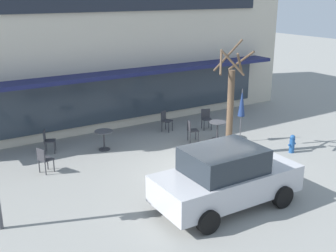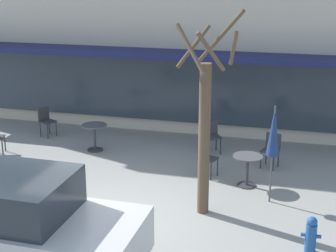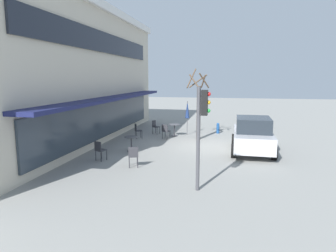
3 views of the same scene
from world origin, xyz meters
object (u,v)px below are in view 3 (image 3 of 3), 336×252
cafe_chair_1 (133,155)px  fire_hydrant (218,128)px  cafe_chair_0 (100,149)px  patio_umbrella_green_folded (187,110)px  cafe_chair_2 (137,130)px  street_tree (198,107)px  cafe_table_streetside (131,141)px  parked_sedan (253,135)px  cafe_table_near_wall (174,128)px  traffic_light_pole (202,122)px  cafe_chair_4 (166,130)px  cafe_chair_3 (155,126)px

cafe_chair_1 → fire_hydrant: (8.47, -3.09, -0.17)m
cafe_chair_0 → patio_umbrella_green_folded: bearing=-22.9°
patio_umbrella_green_folded → cafe_chair_2: bearing=122.7°
cafe_chair_1 → street_tree: 6.74m
cafe_table_streetside → cafe_chair_2: 3.29m
cafe_chair_0 → cafe_chair_1: size_ratio=1.00×
parked_sedan → street_tree: 4.11m
cafe_table_streetside → cafe_chair_0: 2.10m
cafe_table_near_wall → street_tree: size_ratio=0.18×
cafe_chair_1 → traffic_light_pole: bearing=-123.9°
patio_umbrella_green_folded → cafe_chair_4: patio_umbrella_green_folded is taller
cafe_table_streetside → cafe_chair_2: (3.22, 0.70, 0.01)m
cafe_chair_0 → cafe_chair_4: (5.29, -1.85, 0.00)m
patio_umbrella_green_folded → parked_sedan: 5.55m
cafe_chair_0 → parked_sedan: 7.41m
cafe_chair_4 → parked_sedan: (-2.30, -4.92, 0.35)m
traffic_light_pole → cafe_chair_0: bearing=60.8°
traffic_light_pole → fire_hydrant: traffic_light_pole is taller
patio_umbrella_green_folded → parked_sedan: size_ratio=0.52×
traffic_light_pole → fire_hydrant: size_ratio=4.82×
cafe_chair_2 → cafe_chair_3: (1.68, -0.70, 0.00)m
parked_sedan → cafe_chair_1: bearing=126.3°
cafe_table_near_wall → traffic_light_pole: bearing=-164.2°
cafe_table_streetside → fire_hydrant: 7.15m
cafe_chair_1 → cafe_chair_0: bearing=69.7°
cafe_chair_0 → cafe_chair_2: size_ratio=1.00×
patio_umbrella_green_folded → cafe_chair_1: 7.77m
cafe_table_near_wall → cafe_chair_3: cafe_chair_3 is taller
cafe_chair_2 → street_tree: (0.48, -3.66, 1.40)m
patio_umbrella_green_folded → fire_hydrant: bearing=-66.0°
cafe_chair_4 → patio_umbrella_green_folded: bearing=-33.3°
parked_sedan → fire_hydrant: 5.20m
patio_umbrella_green_folded → cafe_chair_3: patio_umbrella_green_folded is taller
cafe_chair_1 → cafe_chair_3: size_ratio=1.00×
cafe_chair_2 → street_tree: bearing=-82.5°
cafe_chair_0 → cafe_table_near_wall: bearing=-19.1°
fire_hydrant → cafe_chair_3: bearing=103.7°
patio_umbrella_green_folded → cafe_chair_3: (-0.12, 2.11, -1.10)m
cafe_table_near_wall → cafe_table_streetside: 4.64m
cafe_chair_0 → traffic_light_pole: traffic_light_pole is taller
cafe_chair_3 → cafe_table_streetside: bearing=-180.0°
street_tree → cafe_chair_0: bearing=146.1°
cafe_table_streetside → cafe_chair_4: 3.52m
cafe_chair_4 → cafe_table_streetside: bearing=163.1°
cafe_table_near_wall → cafe_chair_0: cafe_chair_0 is taller
cafe_table_streetside → cafe_chair_0: (-1.93, 0.83, 0.01)m
patio_umbrella_green_folded → cafe_chair_1: patio_umbrella_green_folded is taller
cafe_chair_1 → parked_sedan: parked_sedan is taller
patio_umbrella_green_folded → cafe_chair_4: size_ratio=2.47×
cafe_chair_4 → traffic_light_pole: (-7.95, -2.91, 1.77)m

